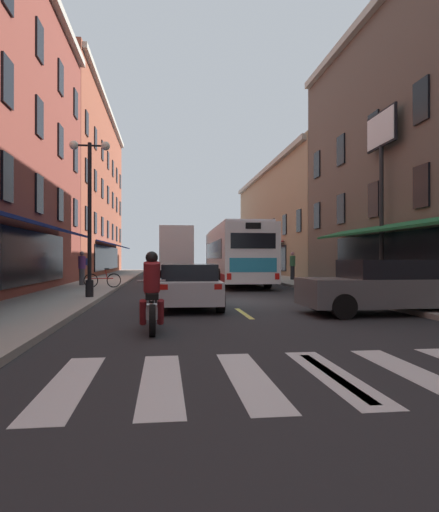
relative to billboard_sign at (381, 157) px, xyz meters
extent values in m
cube|color=#28282B|center=(-7.05, -2.47, -5.92)|extent=(34.80, 80.00, 0.10)
cube|color=#DBCC4C|center=(-7.05, -12.47, -5.86)|extent=(0.14, 2.40, 0.01)
cube|color=#DBCC4C|center=(-7.05, -5.97, -5.86)|extent=(0.14, 2.40, 0.01)
cube|color=#DBCC4C|center=(-7.05, 0.53, -5.86)|extent=(0.14, 2.40, 0.01)
cube|color=#DBCC4C|center=(-7.05, 7.03, -5.86)|extent=(0.14, 2.40, 0.01)
cube|color=#DBCC4C|center=(-7.05, 13.53, -5.86)|extent=(0.14, 2.40, 0.01)
cube|color=#DBCC4C|center=(-7.05, 20.03, -5.86)|extent=(0.14, 2.40, 0.01)
cube|color=#DBCC4C|center=(-7.05, 26.53, -5.86)|extent=(0.14, 2.40, 0.01)
cube|color=#DBCC4C|center=(-7.05, 33.03, -5.86)|extent=(0.14, 2.40, 0.01)
cube|color=silver|center=(-10.35, -12.47, -5.86)|extent=(0.50, 2.80, 0.01)
cube|color=silver|center=(-9.25, -12.47, -5.86)|extent=(0.50, 2.80, 0.01)
cube|color=silver|center=(-8.15, -12.47, -5.86)|extent=(0.50, 2.80, 0.01)
cube|color=silver|center=(-7.05, -12.47, -5.86)|extent=(0.50, 2.80, 0.01)
cube|color=silver|center=(-5.95, -12.47, -5.86)|extent=(0.50, 2.80, 0.01)
cube|color=#A39E93|center=(-12.95, -2.47, -5.80)|extent=(3.00, 80.00, 0.14)
cube|color=#A39E93|center=(-1.15, -2.47, -5.80)|extent=(3.00, 80.00, 0.14)
cube|color=black|center=(-14.41, -2.47, -4.32)|extent=(0.10, 16.00, 2.10)
cube|color=navy|center=(-13.70, -2.47, -3.12)|extent=(1.38, 14.93, 0.44)
cube|color=black|center=(-14.41, -2.47, -1.67)|extent=(0.10, 1.00, 1.60)
cube|color=black|center=(-14.41, 1.34, -1.67)|extent=(0.10, 1.00, 1.60)
cube|color=black|center=(-14.41, 5.14, -1.67)|extent=(0.10, 1.00, 1.60)
cube|color=black|center=(-14.41, 8.95, -1.67)|extent=(0.10, 1.00, 1.60)
cube|color=black|center=(-14.41, -2.47, 1.53)|extent=(0.10, 1.00, 1.60)
cube|color=black|center=(-14.41, 1.34, 1.53)|extent=(0.10, 1.00, 1.60)
cube|color=black|center=(-14.41, 5.14, 1.53)|extent=(0.10, 1.00, 1.60)
cube|color=black|center=(-14.41, 8.95, 1.53)|extent=(0.10, 1.00, 1.60)
cube|color=black|center=(-14.41, 1.34, 4.73)|extent=(0.10, 1.00, 1.60)
cube|color=black|center=(-14.41, 5.14, 4.73)|extent=(0.10, 1.00, 1.60)
cube|color=black|center=(-14.41, 8.95, 4.73)|extent=(0.10, 1.00, 1.60)
cube|color=brown|center=(-18.45, 24.19, 1.90)|extent=(8.00, 26.57, 15.54)
cube|color=#B2AD9E|center=(-14.35, 24.19, 9.32)|extent=(0.44, 26.07, 0.40)
cube|color=black|center=(-14.41, 24.19, -4.32)|extent=(0.10, 16.00, 2.10)
cube|color=navy|center=(-13.70, 24.19, -3.12)|extent=(1.38, 14.93, 0.44)
cube|color=black|center=(-14.41, 12.76, -1.67)|extent=(0.10, 1.00, 1.60)
cube|color=black|center=(-14.41, 16.57, -1.67)|extent=(0.10, 1.00, 1.60)
cube|color=black|center=(-14.41, 20.38, -1.67)|extent=(0.10, 1.00, 1.60)
cube|color=black|center=(-14.41, 24.19, -1.67)|extent=(0.10, 1.00, 1.60)
cube|color=black|center=(-14.41, 28.00, -1.67)|extent=(0.10, 1.00, 1.60)
cube|color=black|center=(-14.41, 31.81, -1.67)|extent=(0.10, 1.00, 1.60)
cube|color=black|center=(-14.41, 35.62, -1.67)|extent=(0.10, 1.00, 1.60)
cube|color=black|center=(-14.41, 12.76, 1.53)|extent=(0.10, 1.00, 1.60)
cube|color=black|center=(-14.41, 16.57, 1.53)|extent=(0.10, 1.00, 1.60)
cube|color=black|center=(-14.41, 20.38, 1.53)|extent=(0.10, 1.00, 1.60)
cube|color=black|center=(-14.41, 24.19, 1.53)|extent=(0.10, 1.00, 1.60)
cube|color=black|center=(-14.41, 28.00, 1.53)|extent=(0.10, 1.00, 1.60)
cube|color=black|center=(-14.41, 31.81, 1.53)|extent=(0.10, 1.00, 1.60)
cube|color=black|center=(-14.41, 35.62, 1.53)|extent=(0.10, 1.00, 1.60)
cube|color=black|center=(-14.41, 12.76, 4.73)|extent=(0.10, 1.00, 1.60)
cube|color=black|center=(-14.41, 16.57, 4.73)|extent=(0.10, 1.00, 1.60)
cube|color=black|center=(-14.41, 20.38, 4.73)|extent=(0.10, 1.00, 1.60)
cube|color=black|center=(-14.41, 24.19, 4.73)|extent=(0.10, 1.00, 1.60)
cube|color=black|center=(-14.41, 28.00, 4.73)|extent=(0.10, 1.00, 1.60)
cube|color=black|center=(-14.41, 31.81, 4.73)|extent=(0.10, 1.00, 1.60)
cube|color=black|center=(-14.41, 35.62, 4.73)|extent=(0.10, 1.00, 1.60)
cube|color=black|center=(0.31, -2.47, -4.32)|extent=(0.10, 16.00, 2.10)
cube|color=#1E6638|center=(-0.40, -2.47, -3.12)|extent=(1.38, 14.93, 0.44)
cube|color=black|center=(0.31, -2.47, -1.67)|extent=(0.10, 1.00, 1.60)
cube|color=black|center=(0.31, 1.34, -1.67)|extent=(0.10, 1.00, 1.60)
cube|color=black|center=(0.31, 5.14, -1.67)|extent=(0.10, 1.00, 1.60)
cube|color=black|center=(0.31, 8.95, -1.67)|extent=(0.10, 1.00, 1.60)
cube|color=black|center=(0.31, -2.47, 1.53)|extent=(0.10, 1.00, 1.60)
cube|color=black|center=(0.31, 1.34, 1.53)|extent=(0.10, 1.00, 1.60)
cube|color=black|center=(0.31, 5.14, 1.53)|extent=(0.10, 1.00, 1.60)
cube|color=black|center=(0.31, 8.95, 1.53)|extent=(0.10, 1.00, 1.60)
cube|color=#9E8466|center=(4.35, 24.19, -0.79)|extent=(8.00, 26.57, 10.15)
cube|color=#B2AD9E|center=(0.25, 24.19, 3.93)|extent=(0.44, 26.07, 0.40)
cube|color=black|center=(0.31, 24.19, -4.32)|extent=(0.10, 16.00, 2.10)
cube|color=maroon|center=(-0.40, 24.19, -3.12)|extent=(1.38, 14.93, 0.44)
cube|color=black|center=(0.31, 12.76, -1.67)|extent=(0.10, 1.00, 1.60)
cube|color=black|center=(0.31, 16.57, -1.67)|extent=(0.10, 1.00, 1.60)
cube|color=black|center=(0.31, 20.38, -1.67)|extent=(0.10, 1.00, 1.60)
cube|color=black|center=(0.31, 24.19, -1.67)|extent=(0.10, 1.00, 1.60)
cube|color=black|center=(0.31, 28.00, -1.67)|extent=(0.10, 1.00, 1.60)
cube|color=black|center=(0.31, 31.81, -1.67)|extent=(0.10, 1.00, 1.60)
cube|color=black|center=(0.31, 35.62, -1.67)|extent=(0.10, 1.00, 1.60)
cylinder|color=black|center=(0.00, 0.00, -2.62)|extent=(0.18, 0.18, 6.21)
cylinder|color=black|center=(0.00, 0.00, -5.61)|extent=(0.40, 0.40, 0.24)
cube|color=black|center=(0.00, 0.00, 1.17)|extent=(0.10, 2.49, 1.53)
cube|color=silver|center=(-0.06, 0.00, 1.17)|extent=(0.04, 2.33, 1.37)
cube|color=silver|center=(0.06, 0.00, 1.17)|extent=(0.04, 2.33, 1.37)
cube|color=white|center=(-5.10, 7.73, -4.09)|extent=(2.84, 12.24, 2.85)
cube|color=silver|center=(-5.10, 7.73, -2.61)|extent=(2.62, 11.04, 0.16)
cube|color=black|center=(-5.10, 8.03, -3.88)|extent=(2.83, 9.85, 0.96)
cube|color=maroon|center=(-5.10, 7.73, -5.27)|extent=(2.86, 11.85, 0.36)
cube|color=black|center=(-4.96, 13.78, -3.88)|extent=(2.25, 0.17, 1.10)
cube|color=black|center=(-5.25, 1.68, -3.56)|extent=(2.05, 0.17, 0.70)
cube|color=teal|center=(-5.25, 1.67, -4.65)|extent=(2.15, 0.15, 0.64)
cube|color=black|center=(-5.25, 1.67, -2.89)|extent=(0.70, 0.12, 0.28)
cube|color=red|center=(-6.34, 1.68, -5.17)|extent=(0.20, 0.08, 0.28)
cube|color=red|center=(-4.16, 1.63, -5.17)|extent=(0.20, 0.08, 0.28)
cylinder|color=black|center=(-6.18, 11.85, -5.37)|extent=(0.32, 1.01, 1.00)
cylinder|color=black|center=(-3.83, 11.79, -5.37)|extent=(0.32, 1.01, 1.00)
cylinder|color=black|center=(-6.36, 4.16, -5.37)|extent=(0.32, 1.01, 1.00)
cylinder|color=black|center=(-4.02, 4.11, -5.37)|extent=(0.32, 1.01, 1.00)
cube|color=#B21E19|center=(-8.38, 18.89, -4.32)|extent=(2.30, 2.16, 2.40)
cube|color=black|center=(-8.38, 19.92, -3.47)|extent=(2.00, 0.10, 0.80)
cube|color=silver|center=(-8.38, 15.35, -3.61)|extent=(2.40, 4.92, 3.11)
cube|color=navy|center=(-7.16, 15.35, -3.46)|extent=(0.06, 2.95, 0.90)
cube|color=black|center=(-8.38, 16.43, -5.32)|extent=(1.90, 6.68, 0.24)
cylinder|color=black|center=(-9.48, 18.69, -5.42)|extent=(0.28, 0.90, 0.90)
cylinder|color=black|center=(-7.28, 18.69, -5.42)|extent=(0.28, 0.90, 0.90)
cylinder|color=black|center=(-9.48, 14.61, -5.42)|extent=(0.28, 0.90, 0.90)
cylinder|color=black|center=(-7.28, 14.61, -5.42)|extent=(0.28, 0.90, 0.90)
cube|color=#515154|center=(-3.28, -6.57, -5.26)|extent=(4.51, 1.94, 0.73)
cube|color=black|center=(-3.10, -6.57, -4.66)|extent=(2.44, 1.76, 0.53)
cylinder|color=black|center=(-4.82, -7.49, -5.55)|extent=(0.64, 0.23, 0.64)
cylinder|color=black|center=(-4.83, -5.69, -5.55)|extent=(0.64, 0.23, 0.64)
cylinder|color=black|center=(-1.74, -5.66, -5.55)|extent=(0.64, 0.23, 0.64)
cube|color=black|center=(-8.24, 25.23, -5.28)|extent=(1.93, 4.44, 0.70)
cube|color=black|center=(-8.25, 25.06, -4.69)|extent=(1.73, 2.41, 0.54)
cube|color=red|center=(-9.03, 23.07, -5.03)|extent=(0.20, 0.06, 0.14)
cube|color=red|center=(-7.56, 23.04, -5.03)|extent=(0.20, 0.06, 0.14)
cylinder|color=black|center=(-9.07, 26.75, -5.55)|extent=(0.24, 0.65, 0.64)
cylinder|color=black|center=(-7.34, 26.71, -5.55)|extent=(0.24, 0.65, 0.64)
cylinder|color=black|center=(-9.15, 23.75, -5.55)|extent=(0.24, 0.65, 0.64)
cylinder|color=black|center=(-7.42, 23.71, -5.55)|extent=(0.24, 0.65, 0.64)
cube|color=silver|center=(-8.46, -4.13, -5.31)|extent=(1.88, 4.71, 0.63)
cube|color=black|center=(-8.47, -4.31, -4.78)|extent=(1.67, 2.56, 0.50)
cube|color=red|center=(-9.22, -6.42, -5.10)|extent=(0.20, 0.06, 0.14)
cube|color=red|center=(-7.82, -6.46, -5.10)|extent=(0.20, 0.06, 0.14)
cylinder|color=black|center=(-9.26, -2.47, -5.55)|extent=(0.24, 0.65, 0.64)
cylinder|color=black|center=(-7.59, -2.51, -5.55)|extent=(0.24, 0.65, 0.64)
cylinder|color=black|center=(-9.34, -5.74, -5.55)|extent=(0.24, 0.65, 0.64)
cylinder|color=black|center=(-7.67, -5.78, -5.55)|extent=(0.24, 0.65, 0.64)
cylinder|color=black|center=(-9.51, -7.86, -5.56)|extent=(0.13, 0.62, 0.62)
cylinder|color=black|center=(-9.44, -9.31, -5.56)|extent=(0.15, 0.62, 0.62)
cylinder|color=#B2B2B7|center=(-9.50, -7.98, -5.26)|extent=(0.08, 0.33, 0.68)
ellipsoid|color=maroon|center=(-9.48, -8.40, -5.06)|extent=(0.34, 0.57, 0.28)
cube|color=black|center=(-9.47, -8.80, -5.13)|extent=(0.28, 0.57, 0.12)
cube|color=#B2B2B7|center=(-9.48, -8.58, -5.47)|extent=(0.26, 0.41, 0.30)
cylinder|color=#B2B2B7|center=(-9.50, -8.08, -4.85)|extent=(0.62, 0.07, 0.04)
cylinder|color=maroon|center=(-9.47, -8.73, -4.74)|extent=(0.36, 0.47, 0.66)
sphere|color=black|center=(-9.47, -8.62, -4.34)|extent=(0.26, 0.26, 0.26)
cylinder|color=maroon|center=(-9.65, -8.71, -5.47)|extent=(0.16, 0.36, 0.56)
cylinder|color=maroon|center=(-9.29, -8.69, -5.47)|extent=(0.16, 0.36, 0.56)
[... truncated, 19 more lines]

